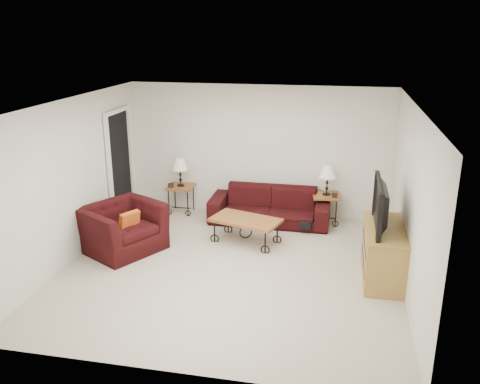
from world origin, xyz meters
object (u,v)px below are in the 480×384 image
side_table_left (181,199)px  lamp_left (180,172)px  tv_stand (383,253)px  sofa (270,206)px  side_table_right (326,209)px  armchair (123,228)px  coffee_table (246,231)px  backpack (306,221)px  lamp_right (327,180)px  television (387,205)px

side_table_left → lamp_left: size_ratio=1.00×
tv_stand → sofa: bearing=136.0°
side_table_right → armchair: size_ratio=0.47×
side_table_right → tv_stand: (0.90, -2.05, 0.12)m
side_table_right → armchair: bearing=-149.4°
coffee_table → tv_stand: tv_stand is taller
sofa → side_table_right: bearing=9.9°
side_table_left → coffee_table: size_ratio=0.48×
armchair → tv_stand: 4.11m
sofa → lamp_left: size_ratio=4.04×
side_table_left → armchair: bearing=-101.6°
lamp_left → tv_stand: lamp_left is taller
sofa → tv_stand: (1.93, -1.87, 0.07)m
coffee_table → backpack: (0.96, 0.65, -0.01)m
backpack → lamp_right: bearing=62.4°
side_table_right → television: bearing=-66.7°
lamp_left → lamp_right: 2.82m
lamp_right → television: 2.25m
lamp_right → armchair: lamp_right is taller
sofa → lamp_left: lamp_left is taller
tv_stand → television: bearing=180.0°
armchair → tv_stand: bearing=-62.5°
coffee_table → armchair: armchair is taller
sofa → backpack: (0.70, -0.36, -0.12)m
side_table_left → armchair: size_ratio=0.46×
tv_stand → lamp_right: bearing=113.8°
side_table_right → coffee_table: (-1.29, -1.19, -0.06)m
lamp_left → television: 4.24m
sofa → television: bearing=-44.3°
sofa → side_table_left: sofa is taller
sofa → television: size_ratio=1.89×
lamp_left → backpack: size_ratio=1.33×
lamp_left → coffee_table: bearing=-38.1°
armchair → television: bearing=-62.5°
sofa → lamp_left: (-1.79, 0.18, 0.50)m
television → side_table_left: bearing=-119.0°
lamp_left → backpack: (2.49, -0.54, -0.62)m
lamp_right → coffee_table: (-1.29, -1.19, -0.62)m
lamp_left → lamp_right: size_ratio=0.99×
lamp_left → tv_stand: 4.26m
lamp_left → lamp_right: bearing=0.0°
side_table_right → coffee_table: size_ratio=0.48×
coffee_table → tv_stand: 2.36m
side_table_right → television: 2.38m
lamp_left → backpack: 2.62m
tv_stand → armchair: bearing=177.9°
side_table_left → lamp_right: size_ratio=0.99×
backpack → side_table_right: bearing=62.4°
side_table_right → tv_stand: bearing=-66.2°
side_table_left → armchair: armchair is taller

